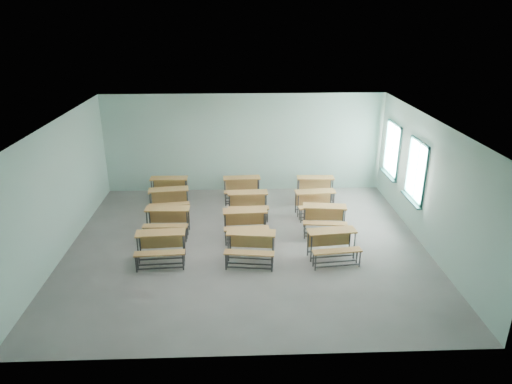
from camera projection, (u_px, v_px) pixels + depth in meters
room at (250, 187)px, 11.09m from camera, size 9.04×8.04×3.24m
desk_unit_r0c0 at (161, 243)px, 10.75m from camera, size 1.20×0.84×0.72m
desk_unit_r0c1 at (251, 243)px, 10.76m from camera, size 1.25×0.92×0.72m
desk_unit_r0c2 at (333, 241)px, 10.85m from camera, size 1.24×0.90×0.72m
desk_unit_r1c0 at (167, 218)px, 12.07m from camera, size 1.18×0.81×0.72m
desk_unit_r1c1 at (245, 220)px, 11.94m from camera, size 1.20×0.84×0.72m
desk_unit_r1c2 at (325, 215)px, 12.21m from camera, size 1.24×0.91×0.72m
desk_unit_r2c0 at (169, 198)px, 13.38m from camera, size 1.25×0.92×0.72m
desk_unit_r2c1 at (248, 201)px, 13.15m from camera, size 1.18×0.81×0.72m
desk_unit_r2c2 at (316, 200)px, 13.21m from camera, size 1.23×0.88×0.72m
desk_unit_r3c0 at (169, 186)px, 14.28m from camera, size 1.16×0.78×0.72m
desk_unit_r3c1 at (242, 185)px, 14.32m from camera, size 1.20×0.84×0.72m
desk_unit_r3c2 at (316, 185)px, 14.34m from camera, size 1.19×0.82×0.72m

